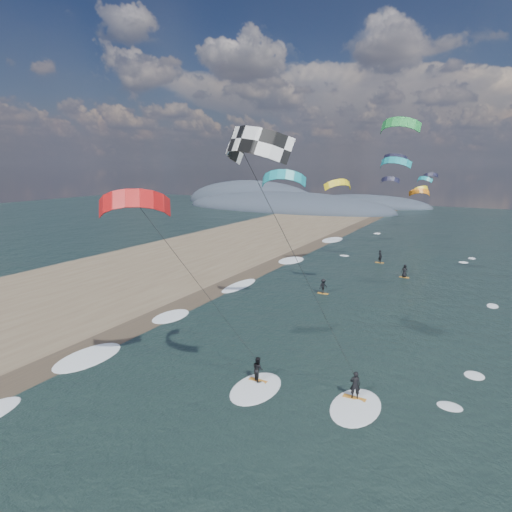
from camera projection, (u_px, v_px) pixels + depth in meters
The scene contains 9 objects.
ground at pixel (146, 462), 19.04m from camera, with size 260.00×260.00×0.00m, color black.
sand_strip at pixel (24, 309), 38.89m from camera, with size 26.00×240.00×0.00m, color brown.
wet_sand_strip at pixel (120, 334), 33.24m from camera, with size 3.00×240.00×0.00m, color #382D23.
coastal_hills at pixel (281, 206), 132.50m from camera, with size 80.00×41.00×15.00m.
kitesurfer_near_a at pixel (267, 206), 19.06m from camera, with size 7.75×9.09×15.04m.
kitesurfer_near_b at pixel (180, 268), 21.92m from camera, with size 6.89×8.97×12.55m.
far_kitesurfers at pixel (364, 273), 48.41m from camera, with size 7.19×17.65×1.72m.
bg_kite_field at pixel (397, 173), 62.71m from camera, with size 12.59×76.03×9.31m.
shoreline_surf at pixel (172, 318), 36.75m from camera, with size 2.40×79.40×0.11m.
Camera 1 is at (12.31, -12.23, 13.03)m, focal length 30.00 mm.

